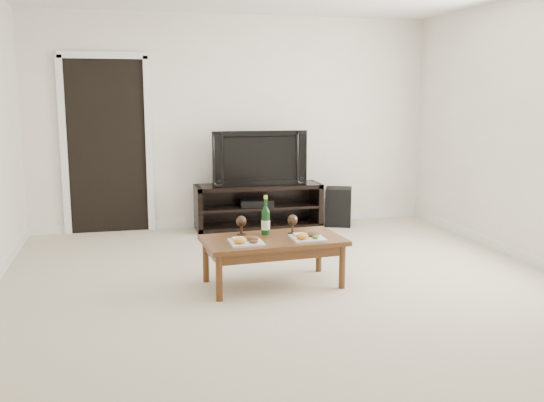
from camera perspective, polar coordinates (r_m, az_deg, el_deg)
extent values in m
plane|color=beige|center=(5.17, 2.12, -8.53)|extent=(5.50, 5.50, 0.00)
cube|color=white|center=(7.61, -3.52, 7.40)|extent=(5.00, 0.04, 2.60)
cube|color=black|center=(7.48, -15.26, 4.92)|extent=(0.90, 0.02, 2.05)
cube|color=black|center=(7.50, -1.29, -0.50)|extent=(1.55, 0.45, 0.55)
imported|color=black|center=(7.42, -1.31, 4.12)|extent=(1.16, 0.19, 0.66)
cube|color=black|center=(7.48, -1.42, -0.14)|extent=(0.44, 0.36, 0.08)
cube|color=black|center=(7.72, 6.26, -0.53)|extent=(0.42, 0.42, 0.48)
cube|color=#563417|center=(5.28, 0.08, -5.72)|extent=(1.24, 0.73, 0.42)
cube|color=white|center=(5.04, -2.45, -3.64)|extent=(0.27, 0.27, 0.07)
cube|color=white|center=(5.19, 3.36, -3.24)|extent=(0.27, 0.27, 0.07)
cylinder|color=#0F3814|center=(5.33, -0.61, -1.33)|extent=(0.07, 0.07, 0.35)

